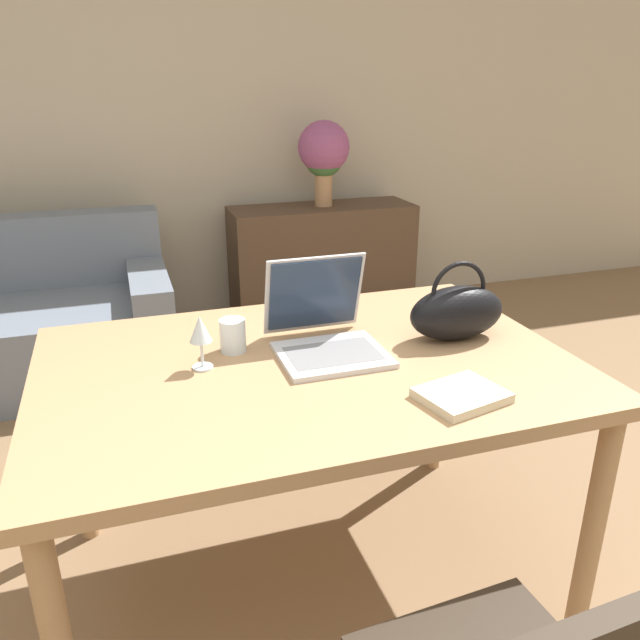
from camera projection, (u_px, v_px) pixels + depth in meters
The scene contains 10 objects.
wall_back at pixel (167, 107), 3.79m from camera, with size 10.00×0.06×2.70m.
dining_table at pixel (308, 386), 1.78m from camera, with size 1.48×1.00×0.78m.
couch at pixel (24, 327), 3.31m from camera, with size 1.51×0.89×0.82m.
sideboard at pixel (322, 263), 4.10m from camera, with size 1.18×0.40×0.76m.
laptop at pixel (324, 325), 1.82m from camera, with size 0.30×0.34×0.26m.
drinking_glass at pixel (233, 335), 1.80m from camera, with size 0.08×0.08×0.10m.
wine_glass at pixel (200, 332), 1.67m from camera, with size 0.06×0.06×0.15m.
handbag at pixel (457, 311), 1.87m from camera, with size 0.30×0.14×0.24m.
flower_vase at pixel (324, 152), 3.86m from camera, with size 0.32×0.32×0.52m.
book at pixel (462, 395), 1.54m from camera, with size 0.23×0.20×0.02m.
Camera 1 is at (-0.37, -0.79, 1.52)m, focal length 35.00 mm.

